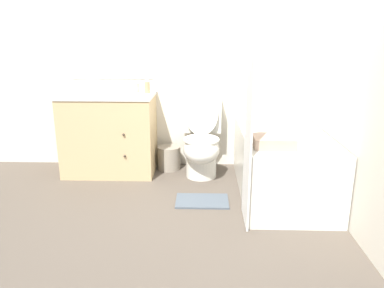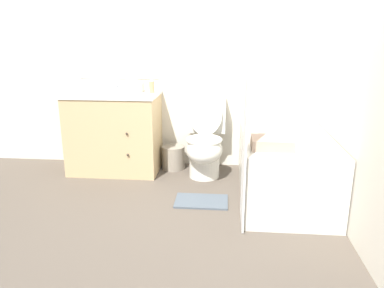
% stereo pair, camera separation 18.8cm
% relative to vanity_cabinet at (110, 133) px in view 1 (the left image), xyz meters
% --- Properties ---
extents(ground_plane, '(14.00, 14.00, 0.00)m').
position_rel_vanity_cabinet_xyz_m(ground_plane, '(0.81, -1.40, -0.43)').
color(ground_plane, brown).
extents(wall_back, '(8.00, 0.06, 2.50)m').
position_rel_vanity_cabinet_xyz_m(wall_back, '(0.80, 0.30, 0.82)').
color(wall_back, silver).
rests_on(wall_back, ground_plane).
extents(wall_right, '(0.05, 2.68, 2.50)m').
position_rel_vanity_cabinet_xyz_m(wall_right, '(2.11, -0.56, 0.82)').
color(wall_right, silver).
rests_on(wall_right, ground_plane).
extents(vanity_cabinet, '(0.95, 0.58, 0.84)m').
position_rel_vanity_cabinet_xyz_m(vanity_cabinet, '(0.00, 0.00, 0.00)').
color(vanity_cabinet, tan).
rests_on(vanity_cabinet, ground_plane).
extents(sink_faucet, '(0.14, 0.12, 0.12)m').
position_rel_vanity_cabinet_xyz_m(sink_faucet, '(-0.00, 0.19, 0.45)').
color(sink_faucet, silver).
rests_on(sink_faucet, vanity_cabinet).
extents(toilet, '(0.41, 0.67, 0.87)m').
position_rel_vanity_cabinet_xyz_m(toilet, '(0.97, -0.06, -0.07)').
color(toilet, silver).
rests_on(toilet, ground_plane).
extents(bathtub, '(0.74, 1.49, 0.58)m').
position_rel_vanity_cabinet_xyz_m(bathtub, '(1.70, -0.47, -0.14)').
color(bathtub, silver).
rests_on(bathtub, ground_plane).
extents(shower_curtain, '(0.01, 0.38, 1.92)m').
position_rel_vanity_cabinet_xyz_m(shower_curtain, '(1.32, -1.07, 0.54)').
color(shower_curtain, white).
rests_on(shower_curtain, ground_plane).
extents(wastebasket, '(0.25, 0.25, 0.25)m').
position_rel_vanity_cabinet_xyz_m(wastebasket, '(0.61, 0.10, -0.30)').
color(wastebasket, gray).
rests_on(wastebasket, ground_plane).
extents(tissue_box, '(0.13, 0.14, 0.12)m').
position_rel_vanity_cabinet_xyz_m(tissue_box, '(0.23, 0.13, 0.46)').
color(tissue_box, beige).
rests_on(tissue_box, vanity_cabinet).
extents(soap_dispenser, '(0.06, 0.06, 0.15)m').
position_rel_vanity_cabinet_xyz_m(soap_dispenser, '(0.40, 0.05, 0.48)').
color(soap_dispenser, tan).
rests_on(soap_dispenser, vanity_cabinet).
extents(hand_towel_folded, '(0.27, 0.18, 0.05)m').
position_rel_vanity_cabinet_xyz_m(hand_towel_folded, '(-0.30, -0.11, 0.44)').
color(hand_towel_folded, white).
rests_on(hand_towel_folded, vanity_cabinet).
extents(bath_towel_folded, '(0.32, 0.26, 0.08)m').
position_rel_vanity_cabinet_xyz_m(bath_towel_folded, '(1.53, -0.95, 0.19)').
color(bath_towel_folded, tan).
rests_on(bath_towel_folded, bathtub).
extents(bath_mat, '(0.46, 0.30, 0.02)m').
position_rel_vanity_cabinet_xyz_m(bath_mat, '(0.98, -0.74, -0.42)').
color(bath_mat, '#4C5660').
rests_on(bath_mat, ground_plane).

